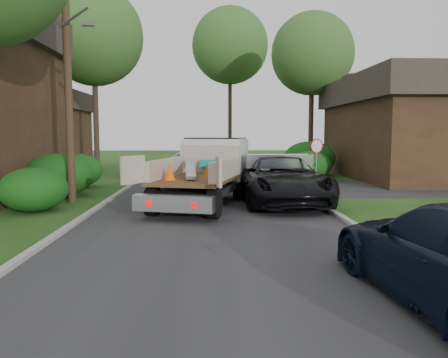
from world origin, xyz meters
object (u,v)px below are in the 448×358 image
house_left_far (34,129)px  tree_right_far (312,54)px  utility_pole (68,69)px  stop_sign (316,153)px  house_right (424,126)px  flatbed_truck (208,167)px  tree_center_far (230,46)px  black_pickup (280,180)px  tree_left_far (94,36)px

house_left_far → tree_right_far: size_ratio=0.66×
tree_right_far → utility_pole: bearing=-130.8°
stop_sign → house_right: 9.37m
flatbed_truck → house_left_far: bearing=142.8°
tree_right_far → flatbed_truck: bearing=-116.6°
tree_center_far → flatbed_truck: size_ratio=2.04×
stop_sign → tree_right_far: bearing=78.2°
utility_pole → tree_right_far: bearing=49.2°
stop_sign → tree_center_far: 23.15m
black_pickup → tree_center_far: bearing=88.8°
house_right → black_pickup: bearing=-137.4°
tree_left_far → flatbed_truck: 16.16m
utility_pole → black_pickup: bearing=-3.4°
utility_pole → tree_left_far: bearing=99.5°
tree_left_far → tree_right_far: 15.31m
tree_center_far → flatbed_truck: (-2.11, -25.20, -9.60)m
stop_sign → tree_left_far: 16.65m
house_left_far → house_right: 27.68m
flatbed_truck → tree_right_far: bearing=78.3°
utility_pole → black_pickup: size_ratio=1.51×
house_left_far → tree_center_far: tree_center_far is taller
stop_sign → house_left_far: size_ratio=0.33×
utility_pole → tree_left_far: 12.77m
tree_left_far → tree_right_far: bearing=11.3°
stop_sign → flatbed_truck: size_ratio=0.35×
utility_pole → tree_left_far: tree_left_far is taller
house_left_far → tree_left_far: bearing=-39.8°
stop_sign → black_pickup: size_ratio=0.37×
tree_left_far → utility_pole: bearing=-80.5°
utility_pole → house_right: size_ratio=0.77×
tree_left_far → black_pickup: 18.02m
tree_left_far → tree_center_far: 16.22m
stop_sign → utility_pole: utility_pole is taller
house_left_far → tree_left_far: 9.81m
house_right → house_left_far: bearing=163.2°
stop_sign → house_left_far: house_left_far is taller
utility_pole → stop_sign: bearing=20.6°
tree_left_far → black_pickup: bearing=-50.9°
house_left_far → tree_center_far: 19.16m
stop_sign → flatbed_truck: (-5.31, -4.20, -0.40)m
house_left_far → black_pickup: 23.92m
tree_right_far → tree_left_far: bearing=-168.7°
tree_right_far → black_pickup: size_ratio=1.73×
house_left_far → tree_center_far: size_ratio=0.52×
house_left_far → tree_right_far: 21.78m
stop_sign → house_right: (7.80, 5.00, 1.38)m
tree_right_far → black_pickup: 17.91m
house_left_far → flatbed_truck: 21.86m
house_right → tree_left_far: tree_left_far is taller
utility_pole → flatbed_truck: size_ratio=1.39×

